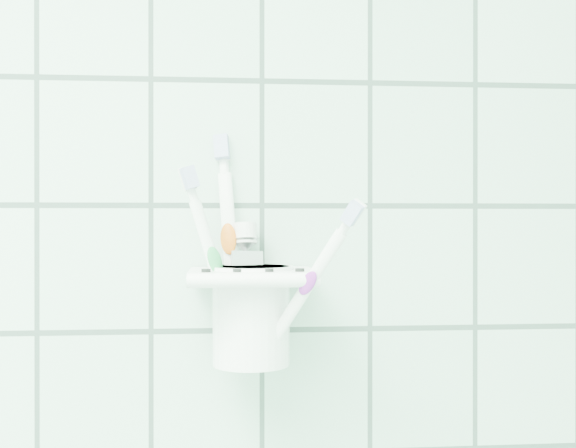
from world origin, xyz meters
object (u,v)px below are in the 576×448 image
Objects in this scene: holder_bracket at (252,278)px; toothbrush_orange at (263,262)px; cup at (251,311)px; toothbrush_blue at (238,239)px; toothbrush_pink at (242,258)px; toothpaste_tube at (249,278)px.

toothbrush_orange is at bearing -47.80° from holder_bracket.
toothbrush_orange reaches higher than holder_bracket.
toothbrush_blue is at bearing -162.48° from cup.
toothbrush_blue is (-0.00, 0.01, 0.02)m from toothbrush_pink.
toothbrush_orange is at bearing -23.56° from toothbrush_pink.
holder_bracket is 0.63× the size of toothbrush_pink.
toothbrush_blue is 0.04m from toothpaste_tube.
cup is 0.07m from toothbrush_blue.
toothbrush_pink is 0.02m from toothbrush_orange.
toothbrush_orange is (0.02, -0.01, -0.02)m from toothbrush_blue.
toothbrush_blue is (-0.01, -0.00, 0.04)m from holder_bracket.
toothbrush_blue reaches higher than toothbrush_pink.
toothbrush_orange reaches higher than cup.
toothpaste_tube is (-0.00, 0.01, -0.00)m from holder_bracket.
toothbrush_blue is at bearing 85.28° from toothbrush_pink.
holder_bracket is 0.02m from toothbrush_orange.
toothbrush_orange is at bearing -14.49° from toothbrush_blue.
toothbrush_blue reaches higher than cup.
toothbrush_pink reaches higher than cup.
toothbrush_orange is (0.01, -0.01, 0.05)m from cup.
cup is 0.05m from toothbrush_pink.
toothpaste_tube is (-0.00, 0.01, 0.03)m from cup.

